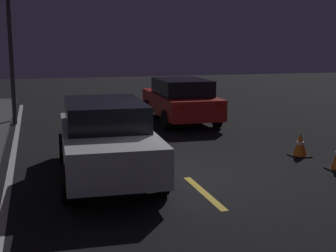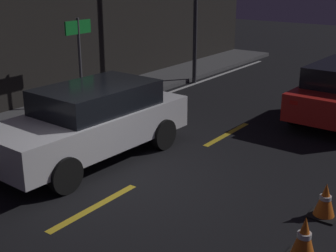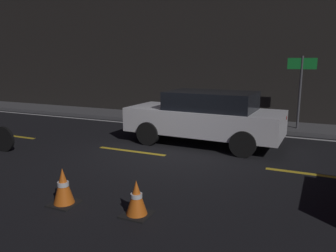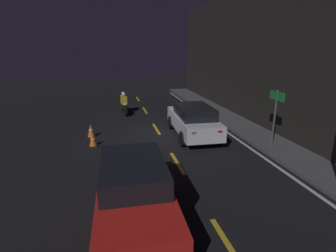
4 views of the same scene
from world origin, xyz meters
TOP-DOWN VIEW (x-y plane):
  - ground_plane at (0.00, 0.00)m, footprint 56.00×56.00m
  - lane_dash_c at (-1.00, 0.00)m, footprint 2.00×0.14m
  - lane_dash_d at (3.50, 0.00)m, footprint 2.00×0.14m
  - lane_dash_e at (8.00, 0.00)m, footprint 2.00×0.14m
  - lane_solid_kerb at (0.00, 3.47)m, footprint 25.20×0.14m
  - sedan_white at (0.56, 1.55)m, footprint 4.48×1.98m
  - taxi_red at (6.44, -1.89)m, footprint 4.43×1.98m
  - traffic_cone_mid at (0.96, -3.18)m, footprint 0.44×0.44m
  - street_lamp at (7.52, 3.57)m, footprint 0.28×0.28m

SIDE VIEW (x-z plane):
  - ground_plane at x=0.00m, z-range 0.00..0.00m
  - lane_solid_kerb at x=0.00m, z-range 0.00..0.01m
  - lane_dash_c at x=-1.00m, z-range 0.00..0.01m
  - lane_dash_d at x=3.50m, z-range 0.00..0.01m
  - lane_dash_e at x=8.00m, z-range 0.00..0.01m
  - traffic_cone_mid at x=0.96m, z-range -0.01..0.57m
  - taxi_red at x=6.44m, z-range 0.04..1.54m
  - sedan_white at x=0.56m, z-range 0.05..1.59m
  - street_lamp at x=7.52m, z-range 0.36..6.12m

